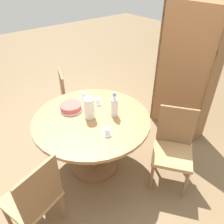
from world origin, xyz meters
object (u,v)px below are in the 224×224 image
Objects in this scene: chair_b at (73,99)px; bookshelf at (184,75)px; cup_c at (107,132)px; coffee_pot at (89,107)px; cake_main at (71,107)px; cup_b at (84,95)px; cup_a at (98,102)px; chair_c at (34,198)px; water_bottle at (114,107)px; chair_a at (173,147)px.

chair_b is 1.61m from bookshelf.
coffee_pot is at bearing 174.74° from cup_c.
bookshelf is (1.03, 1.17, 0.41)m from chair_b.
cake_main is 0.30m from cup_b.
cup_a is 0.57m from cup_c.
chair_c is 1.31m from cup_b.
chair_c is at bearing -54.10° from cup_b.
cake_main is (-0.40, -0.31, -0.08)m from water_bottle.
chair_c is 0.50× the size of bookshelf.
chair_b is 0.76m from cup_a.
cup_c is at bearing -156.98° from chair_a.
cup_b is (-1.12, -0.41, 0.30)m from chair_a.
chair_b is at bearing 162.24° from coffee_pot.
chair_a is at bearing 22.21° from cup_a.
cup_a is (-0.89, -0.36, 0.30)m from chair_a.
chair_a is 3.31× the size of water_bottle.
cup_c is at bearing -27.28° from cup_a.
bookshelf is 6.56× the size of cake_main.
cake_main is at bearing -175.24° from cup_c.
chair_a is 1.23m from cake_main.
chair_a is 1.09m from bookshelf.
bookshelf is 6.65× the size of coffee_pot.
water_bottle is at bearing -161.35° from chair_b.
water_bottle reaches higher than coffee_pot.
coffee_pot is (-0.72, -0.59, 0.40)m from chair_a.
coffee_pot is 0.45m from cup_b.
bookshelf reaches higher than chair_c.
chair_b is 0.76m from cake_main.
chair_b is (-1.58, -0.32, 0.00)m from chair_a.
chair_b reaches higher than cake_main.
chair_b is at bearing 168.92° from cup_b.
coffee_pot is at bearing 82.98° from bookshelf.
cake_main is at bearing 74.09° from bookshelf.
chair_c is at bearing -64.54° from cup_a.
bookshelf is at bearing 74.33° from cup_a.
chair_a is 0.79m from cup_c.
cup_a is at bearing 74.33° from bookshelf.
water_bottle is at bearing 127.30° from cup_c.
chair_a is at bearing 148.49° from chair_c.
cup_a is 1.00× the size of cup_c.
chair_a is 1.61m from chair_b.
cake_main is (0.60, -0.35, 0.31)m from chair_b.
coffee_pot is 0.28m from cake_main.
water_bottle reaches higher than cup_a.
cup_b is 1.00× the size of cup_c.
coffee_pot is (0.85, -0.27, 0.40)m from chair_b.
chair_c is 7.77× the size of cup_a.
cup_c is (0.17, -1.47, -0.11)m from bookshelf.
cup_c reaches higher than cake_main.
cup_c is at bearing -16.26° from cup_b.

